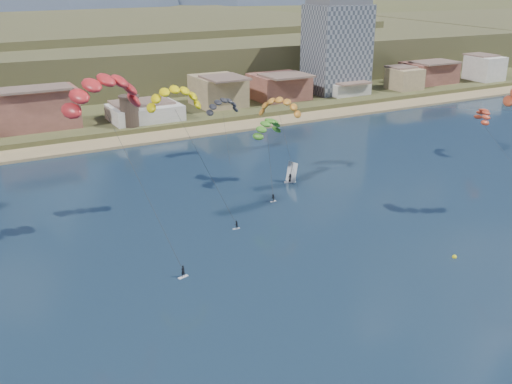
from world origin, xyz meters
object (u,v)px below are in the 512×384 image
kitesurfer_yellow (174,95)px  windsurfer (291,176)px  kitesurfer_green (268,125)px  buoy (454,257)px  watchtower (130,111)px  kitesurfer_red (102,87)px  apartment_tower (337,47)px

kitesurfer_yellow → windsurfer: (27.85, 5.86, -21.24)m
kitesurfer_green → kitesurfer_yellow: bearing=-163.1°
kitesurfer_green → windsurfer: size_ratio=3.71×
windsurfer → buoy: 43.26m
kitesurfer_green → windsurfer: 12.76m
watchtower → buoy: (21.18, -99.84, -6.24)m
kitesurfer_red → kitesurfer_green: kitesurfer_red is taller
kitesurfer_yellow → windsurfer: bearing=11.9°
kitesurfer_yellow → windsurfer: size_ratio=5.95×
apartment_tower → watchtower: apartment_tower is taller
windsurfer → watchtower: bearing=107.0°
buoy → windsurfer: bearing=95.1°
watchtower → windsurfer: 59.56m
kitesurfer_yellow → kitesurfer_green: size_ratio=1.60×
kitesurfer_red → buoy: size_ratio=42.49×
watchtower → buoy: watchtower is taller
kitesurfer_yellow → kitesurfer_green: kitesurfer_yellow is taller
watchtower → windsurfer: bearing=-73.0°
watchtower → kitesurfer_red: kitesurfer_red is taller
windsurfer → apartment_tower: bearing=48.5°
apartment_tower → kitesurfer_yellow: bearing=-139.7°
apartment_tower → kitesurfer_yellow: 118.68m
apartment_tower → windsurfer: size_ratio=7.31×
apartment_tower → kitesurfer_green: apartment_tower is taller
kitesurfer_yellow → windsurfer: 35.52m
apartment_tower → kitesurfer_green: (-67.89, -69.75, -4.83)m
apartment_tower → buoy: apartment_tower is taller
kitesurfer_green → watchtower: bearing=102.3°
kitesurfer_green → buoy: (9.07, -44.09, -12.86)m
watchtower → kitesurfer_green: 57.43m
kitesurfer_yellow → buoy: bearing=-49.6°
watchtower → kitesurfer_green: bearing=-77.7°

